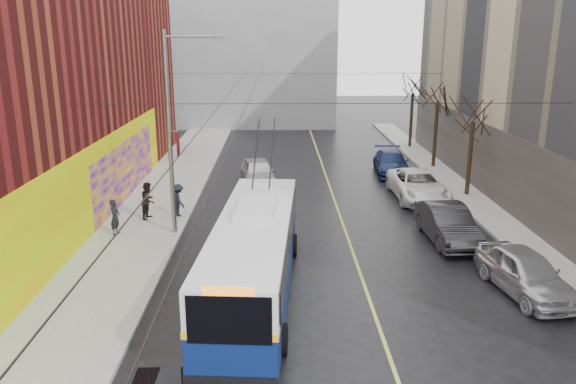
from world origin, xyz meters
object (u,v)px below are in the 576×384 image
pedestrian_b (148,200)px  pedestrian_c (178,200)px  streetlight_pole (173,129)px  parked_car_c (418,185)px  tree_far (413,83)px  following_car (258,172)px  trolleybus (254,255)px  parked_car_b (447,224)px  parked_car_d (391,163)px  parked_car_a (525,272)px  tree_near (474,108)px  tree_mid (438,90)px  pedestrian_a (115,217)px

pedestrian_b → pedestrian_c: 1.43m
streetlight_pole → parked_car_c: streetlight_pole is taller
tree_far → following_car: 16.96m
tree_far → pedestrian_b: (-16.88, -18.01, -4.09)m
trolleybus → pedestrian_b: trolleybus is taller
parked_car_b → parked_car_d: size_ratio=0.96×
parked_car_a → parked_car_d: (-1.20, 17.64, -0.05)m
streetlight_pole → tree_far: (15.14, 20.00, 0.30)m
tree_near → trolleybus: (-11.46, -12.18, -3.48)m
streetlight_pole → pedestrian_b: size_ratio=4.98×
parked_car_c → pedestrian_b: (-13.99, -3.60, 0.27)m
tree_mid → parked_car_a: tree_mid is taller
parked_car_a → parked_car_b: size_ratio=0.95×
tree_near → following_car: tree_near is taller
tree_far → parked_car_b: (-3.20, -21.00, -4.35)m
parked_car_b → parked_car_a: bearing=-79.4°
following_car → pedestrian_c: pedestrian_c is taller
parked_car_c → parked_car_a: bearing=-86.5°
tree_near → parked_car_b: tree_near is taller
trolleybus → pedestrian_b: size_ratio=6.36×
parked_car_a → tree_near: bearing=72.2°
pedestrian_b → pedestrian_c: (1.38, 0.37, -0.10)m
parked_car_c → pedestrian_c: pedestrian_c is taller
tree_far → parked_car_c: size_ratio=1.16×
parked_car_b → pedestrian_b: bearing=165.3°
trolleybus → pedestrian_a: trolleybus is taller
parked_car_b → pedestrian_c: size_ratio=3.01×
pedestrian_a → parked_car_b: bearing=-84.1°
tree_far → pedestrian_a: size_ratio=4.05×
streetlight_pole → tree_near: bearing=21.6°
tree_far → following_car: size_ratio=1.38×
tree_far → parked_car_d: size_ratio=1.30×
trolleybus → parked_car_a: 9.48m
parked_car_d → tree_near: bearing=-55.5°
tree_near → parked_car_a: bearing=-99.3°
parked_car_d → pedestrian_c: size_ratio=3.14×
parked_car_a → parked_car_c: size_ratio=0.81×
parked_car_a → pedestrian_a: size_ratio=2.82×
streetlight_pole → tree_mid: size_ratio=1.35×
streetlight_pole → pedestrian_b: bearing=131.1°
trolleybus → streetlight_pole: bearing=124.8°
streetlight_pole → trolleybus: (3.68, -6.18, -3.35)m
pedestrian_c → parked_car_c: bearing=-108.5°
tree_mid → trolleybus: bearing=-120.8°
parked_car_c → tree_mid: bearing=67.9°
tree_near → parked_car_a: size_ratio=1.40×
parked_car_a → pedestrian_b: size_ratio=2.53×
parked_car_a → pedestrian_c: pedestrian_c is taller
trolleybus → pedestrian_a: 8.72m
tree_near → pedestrian_b: size_ratio=3.54×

